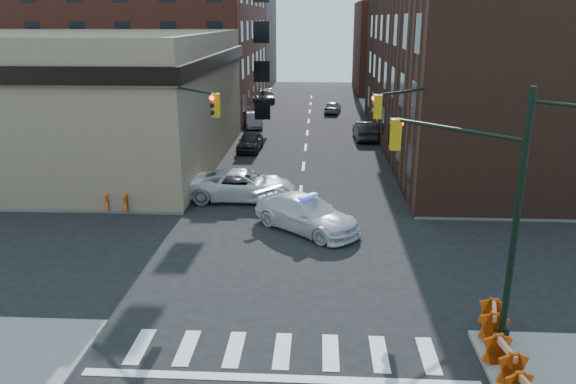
# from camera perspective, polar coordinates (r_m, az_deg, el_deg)

# --- Properties ---
(ground) EXTENTS (140.00, 140.00, 0.00)m
(ground) POSITION_cam_1_polar(r_m,az_deg,el_deg) (24.11, 0.47, -7.01)
(ground) COLOR black
(ground) RESTS_ON ground
(sidewalk_nw) EXTENTS (34.00, 54.50, 0.15)m
(sidewalk_nw) POSITION_cam_1_polar(r_m,az_deg,el_deg) (60.55, -20.40, 6.84)
(sidewalk_nw) COLOR gray
(sidewalk_nw) RESTS_ON ground
(sidewalk_ne) EXTENTS (34.00, 54.50, 0.15)m
(sidewalk_ne) POSITION_cam_1_polar(r_m,az_deg,el_deg) (59.77, 24.85, 6.20)
(sidewalk_ne) COLOR gray
(sidewalk_ne) RESTS_ON ground
(bank_building) EXTENTS (22.00, 22.00, 9.00)m
(bank_building) POSITION_cam_1_polar(r_m,az_deg,el_deg) (42.81, -22.02, 8.77)
(bank_building) COLOR #877459
(bank_building) RESTS_ON ground
(commercial_row_ne) EXTENTS (14.00, 34.00, 14.00)m
(commercial_row_ne) POSITION_cam_1_polar(r_m,az_deg,el_deg) (46.13, 18.70, 12.77)
(commercial_row_ne) COLOR #46271C
(commercial_row_ne) RESTS_ON ground
(filler_nw) EXTENTS (20.00, 18.00, 16.00)m
(filler_nw) POSITION_cam_1_polar(r_m,az_deg,el_deg) (85.68, -8.61, 15.80)
(filler_nw) COLOR brown
(filler_nw) RESTS_ON ground
(filler_ne) EXTENTS (16.00, 16.00, 12.00)m
(filler_ne) POSITION_cam_1_polar(r_m,az_deg,el_deg) (81.10, 12.77, 14.09)
(filler_ne) COLOR maroon
(filler_ne) RESTS_ON ground
(signal_pole_se) EXTENTS (5.40, 5.27, 8.00)m
(signal_pole_se) POSITION_cam_1_polar(r_m,az_deg,el_deg) (17.98, 19.23, -0.86)
(signal_pole_se) COLOR black
(signal_pole_se) RESTS_ON sidewalk_se
(signal_pole_nw) EXTENTS (3.58, 3.67, 8.00)m
(signal_pole_nw) POSITION_cam_1_polar(r_m,az_deg,el_deg) (28.69, -10.80, 5.76)
(signal_pole_nw) COLOR black
(signal_pole_nw) RESTS_ON sidewalk_nw
(signal_pole_ne) EXTENTS (3.67, 3.58, 8.00)m
(signal_pole_ne) POSITION_cam_1_polar(r_m,az_deg,el_deg) (28.28, 12.97, 5.46)
(signal_pole_ne) COLOR black
(signal_pole_ne) RESTS_ON sidewalk_ne
(tree_ne_near) EXTENTS (3.00, 3.00, 4.85)m
(tree_ne_near) POSITION_cam_1_polar(r_m,az_deg,el_deg) (48.82, 10.92, 9.40)
(tree_ne_near) COLOR black
(tree_ne_near) RESTS_ON sidewalk_ne
(tree_ne_far) EXTENTS (3.00, 3.00, 4.85)m
(tree_ne_far) POSITION_cam_1_polar(r_m,az_deg,el_deg) (56.69, 9.88, 10.51)
(tree_ne_far) COLOR black
(tree_ne_far) RESTS_ON sidewalk_ne
(police_car) EXTENTS (5.85, 5.51, 1.66)m
(police_car) POSITION_cam_1_polar(r_m,az_deg,el_deg) (27.21, 1.90, -2.23)
(police_car) COLOR silver
(police_car) RESTS_ON ground
(pickup) EXTENTS (6.08, 2.82, 1.69)m
(pickup) POSITION_cam_1_polar(r_m,az_deg,el_deg) (31.91, -4.67, 0.70)
(pickup) COLOR silver
(pickup) RESTS_ON ground
(parked_car_wnear) EXTENTS (1.88, 4.35, 1.46)m
(parked_car_wnear) POSITION_cam_1_polar(r_m,az_deg,el_deg) (43.96, -3.87, 5.17)
(parked_car_wnear) COLOR black
(parked_car_wnear) RESTS_ON ground
(parked_car_wfar) EXTENTS (1.98, 4.47, 1.43)m
(parked_car_wfar) POSITION_cam_1_polar(r_m,az_deg,el_deg) (53.49, -3.40, 7.33)
(parked_car_wfar) COLOR #9A9CA2
(parked_car_wfar) RESTS_ON ground
(parked_car_wdeep) EXTENTS (2.62, 5.13, 1.43)m
(parked_car_wdeep) POSITION_cam_1_polar(r_m,az_deg,el_deg) (70.00, -2.23, 9.70)
(parked_car_wdeep) COLOR black
(parked_car_wdeep) RESTS_ON ground
(parked_car_enear) EXTENTS (1.90, 4.79, 1.55)m
(parked_car_enear) POSITION_cam_1_polar(r_m,az_deg,el_deg) (48.29, 7.81, 6.20)
(parked_car_enear) COLOR black
(parked_car_enear) RESTS_ON ground
(parked_car_efar) EXTENTS (2.06, 4.07, 1.33)m
(parked_car_efar) POSITION_cam_1_polar(r_m,az_deg,el_deg) (61.84, 4.56, 8.61)
(parked_car_efar) COLOR gray
(parked_car_efar) RESTS_ON ground
(pedestrian_a) EXTENTS (0.75, 0.63, 1.75)m
(pedestrian_a) POSITION_cam_1_polar(r_m,az_deg,el_deg) (31.70, -16.75, 0.24)
(pedestrian_a) COLOR black
(pedestrian_a) RESTS_ON sidewalk_nw
(pedestrian_b) EXTENTS (1.02, 0.88, 1.81)m
(pedestrian_b) POSITION_cam_1_polar(r_m,az_deg,el_deg) (33.33, -14.43, 1.30)
(pedestrian_b) COLOR black
(pedestrian_b) RESTS_ON sidewalk_nw
(pedestrian_c) EXTENTS (1.04, 0.75, 1.64)m
(pedestrian_c) POSITION_cam_1_polar(r_m,az_deg,el_deg) (32.78, -17.13, 0.66)
(pedestrian_c) COLOR #1D242B
(pedestrian_c) RESTS_ON sidewalk_nw
(barrel_road) EXTENTS (0.65, 0.65, 0.96)m
(barrel_road) POSITION_cam_1_polar(r_m,az_deg,el_deg) (26.00, 3.20, -4.03)
(barrel_road) COLOR orange
(barrel_road) RESTS_ON ground
(barrel_bank) EXTENTS (0.63, 0.63, 0.91)m
(barrel_bank) POSITION_cam_1_polar(r_m,az_deg,el_deg) (32.33, -8.61, 0.06)
(barrel_bank) COLOR orange
(barrel_bank) RESTS_ON ground
(barricade_se_a) EXTENTS (0.97, 1.44, 0.99)m
(barricade_se_a) POSITION_cam_1_polar(r_m,az_deg,el_deg) (19.55, 20.10, -12.18)
(barricade_se_a) COLOR orange
(barricade_se_a) RESTS_ON sidewalk_se
(barricade_se_b) EXTENTS (0.82, 1.36, 0.96)m
(barricade_se_b) POSITION_cam_1_polar(r_m,az_deg,el_deg) (17.73, 21.12, -15.58)
(barricade_se_b) COLOR #C46009
(barricade_se_b) RESTS_ON sidewalk_se
(barricade_nw_a) EXTENTS (1.20, 0.78, 0.83)m
(barricade_nw_a) POSITION_cam_1_polar(r_m,az_deg,el_deg) (31.19, -10.93, -0.50)
(barricade_nw_a) COLOR red
(barricade_nw_a) RESTS_ON sidewalk_nw
(barricade_nw_b) EXTENTS (1.43, 0.81, 1.03)m
(barricade_nw_b) POSITION_cam_1_polar(r_m,az_deg,el_deg) (30.99, -16.79, -0.85)
(barricade_nw_b) COLOR orange
(barricade_nw_b) RESTS_ON sidewalk_nw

